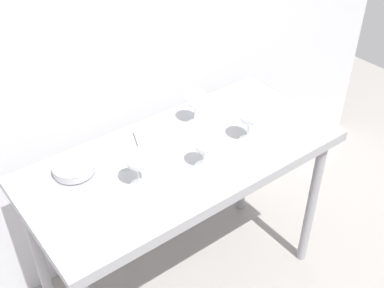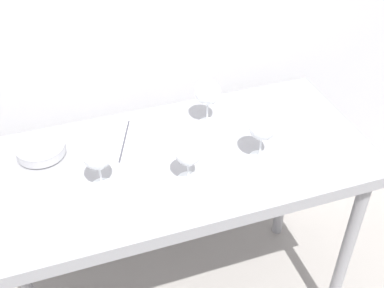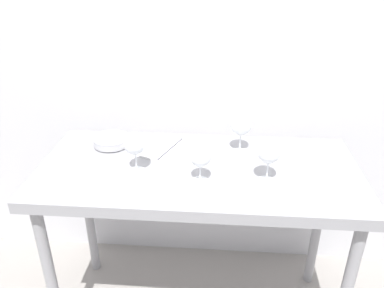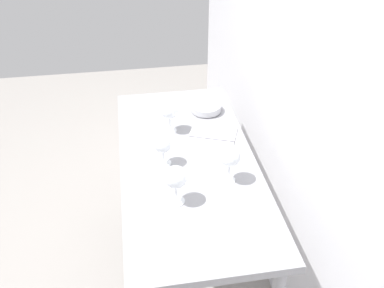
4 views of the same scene
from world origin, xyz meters
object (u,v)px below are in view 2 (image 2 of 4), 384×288
wine_glass_near_right (263,127)px  wine_glass_near_left (97,156)px  tasting_sheet_upper (274,115)px  tasting_bowl (41,149)px  wine_glass_far_right (208,93)px  wine_glass_near_center (188,154)px  open_notebook (124,142)px

wine_glass_near_right → wine_glass_near_left: 0.55m
wine_glass_near_left → tasting_sheet_upper: bearing=13.6°
tasting_bowl → wine_glass_near_right: bearing=-20.4°
tasting_bowl → tasting_sheet_upper: bearing=-3.6°
wine_glass_far_right → wine_glass_near_right: (0.10, -0.25, -0.00)m
wine_glass_near_center → wine_glass_far_right: bearing=58.6°
wine_glass_near_right → tasting_sheet_upper: (0.16, 0.21, -0.13)m
wine_glass_far_right → tasting_sheet_upper: (0.26, -0.04, -0.13)m
wine_glass_far_right → tasting_sheet_upper: 0.30m
wine_glass_near_left → tasting_sheet_upper: 0.74m
wine_glass_far_right → wine_glass_near_center: (-0.17, -0.28, -0.02)m
tasting_bowl → wine_glass_near_center: bearing=-33.2°
wine_glass_far_right → wine_glass_near_left: (-0.45, -0.21, -0.01)m
wine_glass_far_right → wine_glass_near_center: wine_glass_far_right is taller
open_notebook → tasting_sheet_upper: bearing=18.9°
wine_glass_near_center → wine_glass_near_left: (-0.28, 0.06, 0.02)m
wine_glass_near_center → wine_glass_near_left: wine_glass_near_left is taller
wine_glass_near_left → tasting_bowl: bearing=126.8°
wine_glass_far_right → tasting_bowl: wine_glass_far_right is taller
wine_glass_near_left → tasting_bowl: (-0.17, 0.23, -0.10)m
tasting_sheet_upper → wine_glass_near_left: bearing=-127.1°
wine_glass_near_left → open_notebook: 0.26m
wine_glass_far_right → tasting_sheet_upper: bearing=-9.0°
wine_glass_far_right → wine_glass_near_center: size_ratio=1.16×
wine_glass_near_right → tasting_sheet_upper: 0.30m
wine_glass_near_right → tasting_bowl: 0.77m
wine_glass_near_right → wine_glass_near_center: size_ratio=1.15×
open_notebook → wine_glass_near_left: bearing=-100.1°
wine_glass_far_right → wine_glass_near_right: size_ratio=1.00×
wine_glass_near_left → tasting_sheet_upper: size_ratio=0.67×
wine_glass_near_right → wine_glass_far_right: bearing=111.9°
wine_glass_near_right → wine_glass_near_center: (-0.27, -0.03, -0.02)m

